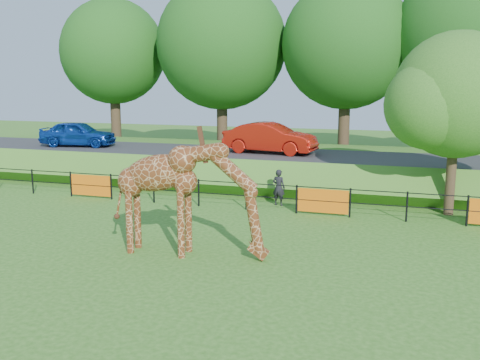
{
  "coord_description": "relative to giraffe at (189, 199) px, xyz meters",
  "views": [
    {
      "loc": [
        6.0,
        -11.48,
        4.95
      ],
      "look_at": [
        1.12,
        3.7,
        2.0
      ],
      "focal_mm": 40.0,
      "sensor_mm": 36.0,
      "label": 1
    }
  ],
  "objects": [
    {
      "name": "ground",
      "position": [
        -0.08,
        -2.2,
        -1.66
      ],
      "size": [
        90.0,
        90.0,
        0.0
      ],
      "primitive_type": "plane",
      "color": "#2F6619",
      "rests_on": "ground"
    },
    {
      "name": "giraffe",
      "position": [
        0.0,
        0.0,
        0.0
      ],
      "size": [
        4.68,
        1.09,
        3.32
      ],
      "primitive_type": null,
      "rotation": [
        0.0,
        0.0,
        0.05
      ],
      "color": "#5F2D13",
      "rests_on": "ground"
    },
    {
      "name": "perimeter_fence",
      "position": [
        -0.08,
        5.8,
        -1.11
      ],
      "size": [
        28.07,
        0.1,
        1.1
      ],
      "primitive_type": null,
      "color": "black",
      "rests_on": "ground"
    },
    {
      "name": "embankment",
      "position": [
        -0.08,
        13.3,
        -1.01
      ],
      "size": [
        40.0,
        9.0,
        1.3
      ],
      "primitive_type": "cube",
      "color": "#2F6619",
      "rests_on": "ground"
    },
    {
      "name": "road",
      "position": [
        -0.08,
        11.8,
        -0.3
      ],
      "size": [
        40.0,
        5.0,
        0.12
      ],
      "primitive_type": "cube",
      "color": "#29292B",
      "rests_on": "embankment"
    },
    {
      "name": "car_blue",
      "position": [
        -11.57,
        11.56,
        0.46
      ],
      "size": [
        4.3,
        2.3,
        1.39
      ],
      "primitive_type": "imported",
      "rotation": [
        0.0,
        0.0,
        1.74
      ],
      "color": "#1545AE",
      "rests_on": "road"
    },
    {
      "name": "car_red",
      "position": [
        -0.75,
        11.99,
        0.52
      ],
      "size": [
        4.76,
        2.11,
        1.52
      ],
      "primitive_type": "imported",
      "rotation": [
        0.0,
        0.0,
        1.46
      ],
      "color": "red",
      "rests_on": "road"
    },
    {
      "name": "visitor",
      "position": [
        0.95,
        6.91,
        -0.92
      ],
      "size": [
        0.6,
        0.47,
        1.48
      ],
      "primitive_type": "imported",
      "rotation": [
        0.0,
        0.0,
        2.91
      ],
      "color": "black",
      "rests_on": "ground"
    },
    {
      "name": "tree_east",
      "position": [
        7.52,
        7.43,
        2.62
      ],
      "size": [
        5.4,
        4.71,
        6.76
      ],
      "color": "#342217",
      "rests_on": "ground"
    },
    {
      "name": "bg_tree_line",
      "position": [
        1.81,
        19.8,
        5.54
      ],
      "size": [
        37.3,
        8.8,
        11.82
      ],
      "color": "#342217",
      "rests_on": "ground"
    }
  ]
}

